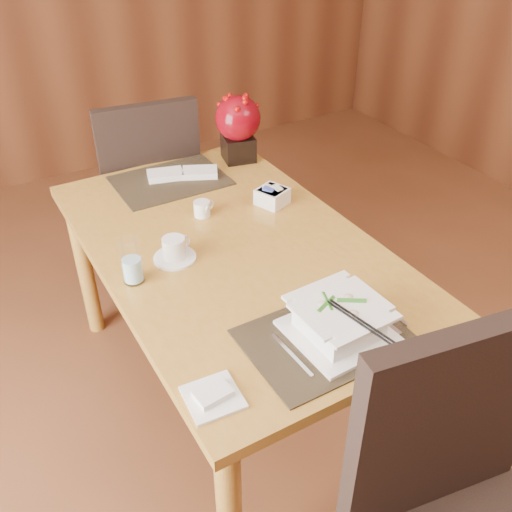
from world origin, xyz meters
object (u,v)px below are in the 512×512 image
coffee_cup (174,250)px  water_glass (131,261)px  sugar_caddy (272,196)px  berry_decor (238,124)px  dining_table (233,267)px  far_chair (148,185)px  creamer_jug (202,209)px  bread_plate (213,397)px  soup_setting (339,321)px

coffee_cup → water_glass: bearing=-164.1°
sugar_caddy → berry_decor: bearing=79.2°
dining_table → far_chair: size_ratio=1.48×
creamer_jug → sugar_caddy: bearing=-24.7°
creamer_jug → sugar_caddy: 0.28m
berry_decor → bread_plate: bearing=-121.4°
soup_setting → coffee_cup: (-0.25, 0.58, -0.02)m
bread_plate → berry_decor: bearing=58.6°
water_glass → sugar_caddy: size_ratio=1.47×
creamer_jug → sugar_caddy: size_ratio=0.76×
sugar_caddy → berry_decor: (0.08, 0.42, 0.13)m
soup_setting → far_chair: far_chair is taller
sugar_caddy → berry_decor: size_ratio=0.36×
bread_plate → far_chair: size_ratio=0.13×
creamer_jug → berry_decor: bearing=32.5°
creamer_jug → berry_decor: berry_decor is taller
water_glass → creamer_jug: (0.36, 0.26, -0.05)m
coffee_cup → sugar_caddy: bearing=18.0°
water_glass → far_chair: bearing=67.2°
dining_table → berry_decor: size_ratio=5.18×
coffee_cup → berry_decor: 0.81m
far_chair → berry_decor: bearing=145.3°
dining_table → coffee_cup: bearing=174.4°
bread_plate → coffee_cup: bearing=75.2°
dining_table → bread_plate: size_ratio=11.16×
berry_decor → bread_plate: 1.39m
water_glass → sugar_caddy: bearing=17.5°
dining_table → soup_setting: soup_setting is taller
water_glass → creamer_jug: 0.45m
coffee_cup → far_chair: 0.93m
creamer_jug → coffee_cup: bearing=-146.9°
water_glass → creamer_jug: size_ratio=1.95×
soup_setting → creamer_jug: bearing=91.1°
dining_table → sugar_caddy: sugar_caddy is taller
soup_setting → berry_decor: bearing=72.8°
coffee_cup → water_glass: 0.17m
far_chair → water_glass: bearing=74.6°
dining_table → berry_decor: 0.74m
sugar_caddy → bread_plate: 0.99m
creamer_jug → berry_decor: (0.35, 0.36, 0.14)m
creamer_jug → bread_plate: (-0.36, -0.82, -0.02)m
soup_setting → berry_decor: 1.19m
soup_setting → water_glass: (-0.41, 0.53, 0.02)m
soup_setting → far_chair: (-0.02, 1.45, -0.23)m
sugar_caddy → far_chair: far_chair is taller
creamer_jug → far_chair: 0.69m
water_glass → bread_plate: 0.56m
dining_table → creamer_jug: size_ratio=18.81×
berry_decor → bread_plate: berry_decor is taller
far_chair → soup_setting: bearing=98.3°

